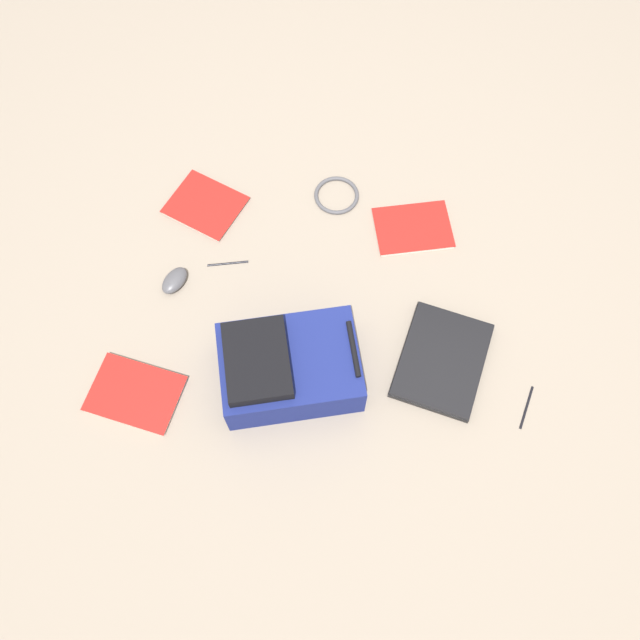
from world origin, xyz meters
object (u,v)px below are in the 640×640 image
object	(u,v)px
laptop	(442,360)
book_comic	(205,205)
book_manual	(413,228)
book_blue	(135,394)
pen_blue	(228,263)
backpack	(287,367)
pen_black	(527,407)
computer_mouse	(175,280)
cable_coil	(337,195)

from	to	relation	value
laptop	book_comic	world-z (taller)	laptop
book_manual	book_blue	size ratio (longest dim) A/B	1.05
pen_blue	backpack	bearing A→B (deg)	38.76
pen_black	computer_mouse	bearing A→B (deg)	-100.03
laptop	book_manual	bearing A→B (deg)	-161.50
book_manual	computer_mouse	bearing A→B (deg)	-64.41
backpack	pen_blue	size ratio (longest dim) A/B	3.53
book_manual	book_blue	xyz separation A→B (m)	(0.73, -0.73, 0.00)
book_blue	computer_mouse	distance (m)	0.39
book_blue	cable_coil	bearing A→B (deg)	150.55
book_blue	cable_coil	xyz separation A→B (m)	(-0.81, 0.46, -0.00)
book_manual	pen_black	world-z (taller)	book_manual
book_manual	pen_black	size ratio (longest dim) A/B	2.11
backpack	cable_coil	world-z (taller)	backpack
cable_coil	pen_blue	size ratio (longest dim) A/B	1.15
book_blue	pen_blue	bearing A→B (deg)	161.99
pen_black	pen_blue	size ratio (longest dim) A/B	1.05
book_comic	computer_mouse	bearing A→B (deg)	-3.55
backpack	computer_mouse	xyz separation A→B (m)	(-0.24, -0.42, -0.07)
book_comic	cable_coil	distance (m)	0.45
book_comic	book_blue	size ratio (longest dim) A/B	1.01
pen_black	book_manual	bearing A→B (deg)	-142.72
laptop	book_blue	distance (m)	0.93
book_blue	pen_black	distance (m)	1.17
book_blue	cable_coil	world-z (taller)	book_blue
book_manual	cable_coil	distance (m)	0.29
laptop	pen_black	distance (m)	0.28
backpack	book_comic	distance (m)	0.68
backpack	book_blue	bearing A→B (deg)	-71.63
pen_black	cable_coil	bearing A→B (deg)	-132.36
backpack	pen_black	distance (m)	0.72
backpack	book_blue	xyz separation A→B (m)	(0.14, -0.44, -0.07)
book_blue	computer_mouse	bearing A→B (deg)	178.30
book_comic	book_manual	bearing A→B (deg)	93.47
computer_mouse	pen_blue	distance (m)	0.18
book_comic	pen_black	bearing A→B (deg)	65.75
backpack	laptop	xyz separation A→B (m)	(-0.14, 0.45, -0.07)
book_blue	pen_blue	distance (m)	0.51
backpack	computer_mouse	world-z (taller)	backpack
computer_mouse	pen_black	distance (m)	1.16
book_manual	pen_blue	xyz separation A→B (m)	(0.24, -0.57, -0.00)
book_manual	cable_coil	xyz separation A→B (m)	(-0.08, -0.27, -0.00)
cable_coil	book_manual	bearing A→B (deg)	73.30
book_manual	pen_blue	world-z (taller)	book_manual
book_comic	book_blue	bearing A→B (deg)	-2.51
backpack	computer_mouse	bearing A→B (deg)	-119.72
book_comic	cable_coil	world-z (taller)	same
backpack	book_manual	xyz separation A→B (m)	(-0.59, 0.30, -0.08)
pen_black	pen_blue	bearing A→B (deg)	-107.03
backpack	book_manual	distance (m)	0.66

